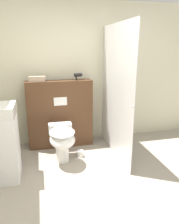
{
  "coord_description": "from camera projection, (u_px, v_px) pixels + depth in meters",
  "views": [
    {
      "loc": [
        -0.68,
        -1.96,
        1.74
      ],
      "look_at": [
        0.06,
        1.17,
        0.77
      ],
      "focal_mm": 35.0,
      "sensor_mm": 36.0,
      "label": 1
    }
  ],
  "objects": [
    {
      "name": "ground_plane",
      "position": [
        108.0,
        206.0,
        2.47
      ],
      "size": [
        12.0,
        12.0,
        0.0
      ],
      "primitive_type": "plane",
      "color": "#9E9384"
    },
    {
      "name": "wall_back",
      "position": [
        76.0,
        75.0,
        3.95
      ],
      "size": [
        8.0,
        0.06,
        2.5
      ],
      "color": "beige",
      "rests_on": "ground_plane"
    },
    {
      "name": "partition_panel",
      "position": [
        60.0,
        114.0,
        3.84
      ],
      "size": [
        1.12,
        0.24,
        1.19
      ],
      "color": "#51331E",
      "rests_on": "ground_plane"
    },
    {
      "name": "shower_glass",
      "position": [
        116.0,
        93.0,
        3.44
      ],
      "size": [
        0.04,
        1.42,
        2.07
      ],
      "color": "silver",
      "rests_on": "ground_plane"
    },
    {
      "name": "toilet",
      "position": [
        62.0,
        140.0,
        3.33
      ],
      "size": [
        0.38,
        0.62,
        0.55
      ],
      "color": "white",
      "rests_on": "ground_plane"
    },
    {
      "name": "sink_vanity",
      "position": [
        0.0,
        143.0,
        2.86
      ],
      "size": [
        0.45,
        0.46,
        1.17
      ],
      "color": "white",
      "rests_on": "ground_plane"
    },
    {
      "name": "hair_drier",
      "position": [
        78.0,
        75.0,
        3.71
      ],
      "size": [
        0.16,
        0.06,
        0.12
      ],
      "color": "black",
      "rests_on": "partition_panel"
    },
    {
      "name": "folded_towel",
      "position": [
        37.0,
        79.0,
        3.58
      ],
      "size": [
        0.26,
        0.15,
        0.09
      ],
      "color": "tan",
      "rests_on": "partition_panel"
    },
    {
      "name": "spare_toilet_roll",
      "position": [
        80.0,
        153.0,
        3.58
      ],
      "size": [
        0.1,
        0.1,
        0.11
      ],
      "color": "white",
      "rests_on": "ground_plane"
    }
  ]
}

